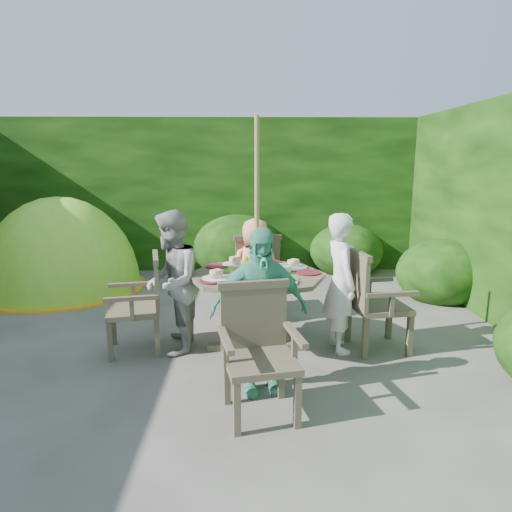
{
  "coord_description": "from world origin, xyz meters",
  "views": [
    {
      "loc": [
        0.76,
        -4.03,
        1.79
      ],
      "look_at": [
        0.85,
        0.55,
        0.85
      ],
      "focal_mm": 32.0,
      "sensor_mm": 36.0,
      "label": 1
    }
  ],
  "objects_px": {
    "patio_table": "(257,286)",
    "child_right": "(341,283)",
    "garden_chair_left": "(142,302)",
    "child_front": "(259,311)",
    "child_left": "(172,282)",
    "child_back": "(255,271)",
    "garden_chair_right": "(371,299)",
    "garden_chair_front": "(258,348)",
    "dome_tent": "(63,289)",
    "parasol_pole": "(257,238)",
    "garden_chair_back": "(256,273)"
  },
  "relations": [
    {
      "from": "patio_table",
      "to": "child_right",
      "type": "height_order",
      "value": "child_right"
    },
    {
      "from": "garden_chair_left",
      "to": "child_front",
      "type": "height_order",
      "value": "child_front"
    },
    {
      "from": "child_left",
      "to": "child_back",
      "type": "xyz_separation_m",
      "value": [
        0.8,
        0.8,
        -0.09
      ]
    },
    {
      "from": "garden_chair_right",
      "to": "child_front",
      "type": "distance_m",
      "value": 1.36
    },
    {
      "from": "patio_table",
      "to": "garden_chair_front",
      "type": "distance_m",
      "value": 1.11
    },
    {
      "from": "child_back",
      "to": "child_front",
      "type": "height_order",
      "value": "child_front"
    },
    {
      "from": "child_right",
      "to": "child_left",
      "type": "relative_size",
      "value": 0.98
    },
    {
      "from": "garden_chair_front",
      "to": "child_back",
      "type": "relative_size",
      "value": 0.76
    },
    {
      "from": "dome_tent",
      "to": "garden_chair_right",
      "type": "bearing_deg",
      "value": -17.91
    },
    {
      "from": "garden_chair_front",
      "to": "child_right",
      "type": "height_order",
      "value": "child_right"
    },
    {
      "from": "child_right",
      "to": "patio_table",
      "type": "bearing_deg",
      "value": 82.8
    },
    {
      "from": "garden_chair_right",
      "to": "garden_chair_left",
      "type": "bearing_deg",
      "value": 81.31
    },
    {
      "from": "parasol_pole",
      "to": "child_front",
      "type": "xyz_separation_m",
      "value": [
        0.0,
        -0.8,
        -0.44
      ]
    },
    {
      "from": "garden_chair_back",
      "to": "garden_chair_front",
      "type": "height_order",
      "value": "garden_chair_back"
    },
    {
      "from": "child_back",
      "to": "dome_tent",
      "type": "relative_size",
      "value": 0.45
    },
    {
      "from": "child_right",
      "to": "child_left",
      "type": "distance_m",
      "value": 1.6
    },
    {
      "from": "parasol_pole",
      "to": "child_right",
      "type": "height_order",
      "value": "parasol_pole"
    },
    {
      "from": "patio_table",
      "to": "garden_chair_back",
      "type": "height_order",
      "value": "garden_chair_back"
    },
    {
      "from": "child_left",
      "to": "child_front",
      "type": "height_order",
      "value": "child_left"
    },
    {
      "from": "parasol_pole",
      "to": "garden_chair_left",
      "type": "distance_m",
      "value": 1.26
    },
    {
      "from": "garden_chair_front",
      "to": "garden_chair_back",
      "type": "bearing_deg",
      "value": 77.99
    },
    {
      "from": "patio_table",
      "to": "parasol_pole",
      "type": "xyz_separation_m",
      "value": [
        -0.0,
        -0.0,
        0.46
      ]
    },
    {
      "from": "garden_chair_right",
      "to": "child_right",
      "type": "height_order",
      "value": "child_right"
    },
    {
      "from": "garden_chair_back",
      "to": "patio_table",
      "type": "bearing_deg",
      "value": 81.59
    },
    {
      "from": "child_right",
      "to": "child_left",
      "type": "xyz_separation_m",
      "value": [
        -1.6,
        -0.0,
        0.01
      ]
    },
    {
      "from": "patio_table",
      "to": "child_left",
      "type": "bearing_deg",
      "value": -179.79
    },
    {
      "from": "garden_chair_left",
      "to": "dome_tent",
      "type": "bearing_deg",
      "value": -155.26
    },
    {
      "from": "child_back",
      "to": "garden_chair_right",
      "type": "bearing_deg",
      "value": 130.42
    },
    {
      "from": "garden_chair_right",
      "to": "child_left",
      "type": "relative_size",
      "value": 0.69
    },
    {
      "from": "child_left",
      "to": "child_back",
      "type": "relative_size",
      "value": 1.15
    },
    {
      "from": "child_back",
      "to": "dome_tent",
      "type": "height_order",
      "value": "dome_tent"
    },
    {
      "from": "garden_chair_back",
      "to": "child_back",
      "type": "height_order",
      "value": "child_back"
    },
    {
      "from": "garden_chair_left",
      "to": "garden_chair_back",
      "type": "bearing_deg",
      "value": 122.33
    },
    {
      "from": "child_left",
      "to": "dome_tent",
      "type": "xyz_separation_m",
      "value": [
        -1.96,
        2.24,
        -0.68
      ]
    },
    {
      "from": "child_left",
      "to": "patio_table",
      "type": "bearing_deg",
      "value": 87.42
    },
    {
      "from": "garden_chair_back",
      "to": "dome_tent",
      "type": "relative_size",
      "value": 0.35
    },
    {
      "from": "child_back",
      "to": "child_front",
      "type": "bearing_deg",
      "value": 76.92
    },
    {
      "from": "garden_chair_back",
      "to": "child_right",
      "type": "relative_size",
      "value": 0.7
    },
    {
      "from": "patio_table",
      "to": "child_left",
      "type": "distance_m",
      "value": 0.81
    },
    {
      "from": "patio_table",
      "to": "dome_tent",
      "type": "distance_m",
      "value": 3.62
    },
    {
      "from": "garden_chair_back",
      "to": "garden_chair_front",
      "type": "distance_m",
      "value": 2.2
    },
    {
      "from": "garden_chair_right",
      "to": "child_left",
      "type": "height_order",
      "value": "child_left"
    },
    {
      "from": "parasol_pole",
      "to": "garden_chair_left",
      "type": "relative_size",
      "value": 2.44
    },
    {
      "from": "parasol_pole",
      "to": "child_left",
      "type": "xyz_separation_m",
      "value": [
        -0.8,
        -0.0,
        -0.42
      ]
    },
    {
      "from": "garden_chair_front",
      "to": "child_left",
      "type": "height_order",
      "value": "child_left"
    },
    {
      "from": "garden_chair_front",
      "to": "child_front",
      "type": "xyz_separation_m",
      "value": [
        0.01,
        0.3,
        0.18
      ]
    },
    {
      "from": "garden_chair_right",
      "to": "garden_chair_back",
      "type": "bearing_deg",
      "value": 36.41
    },
    {
      "from": "garden_chair_front",
      "to": "child_back",
      "type": "height_order",
      "value": "child_back"
    },
    {
      "from": "child_left",
      "to": "dome_tent",
      "type": "bearing_deg",
      "value": -141.6
    },
    {
      "from": "child_left",
      "to": "garden_chair_left",
      "type": "bearing_deg",
      "value": -95.77
    }
  ]
}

